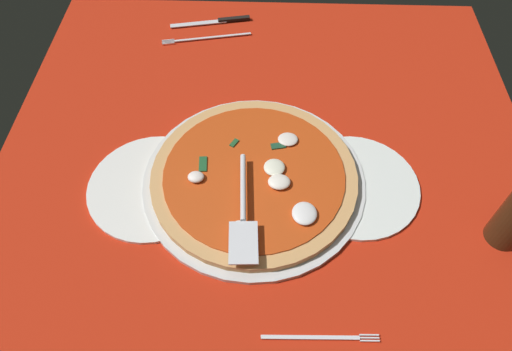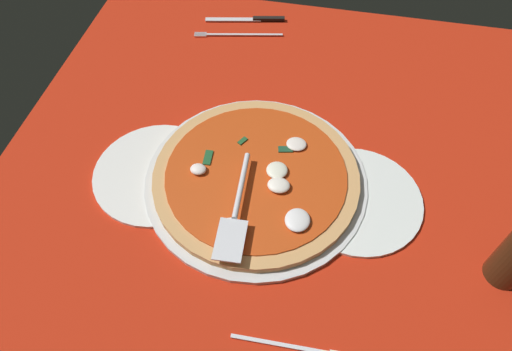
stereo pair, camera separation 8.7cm
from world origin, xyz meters
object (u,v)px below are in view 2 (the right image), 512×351
object	(u,v)px
pizza_server	(237,208)
dinner_plate_right	(157,173)
pizza	(257,176)
dinner_plate_left	(357,200)
place_setting_near	(245,28)

from	to	relation	value
pizza_server	dinner_plate_right	bearing A→B (deg)	-115.86
dinner_plate_right	pizza	size ratio (longest dim) A/B	0.63
dinner_plate_left	pizza	distance (cm)	19.22
dinner_plate_right	place_setting_near	size ratio (longest dim) A/B	1.12
place_setting_near	pizza_server	bearing A→B (deg)	89.62
pizza_server	place_setting_near	size ratio (longest dim) A/B	1.02
pizza	dinner_plate_right	bearing A→B (deg)	5.70
pizza	pizza_server	distance (cm)	9.79
pizza	pizza_server	xyz separation A→B (cm)	(1.63, 9.31, 2.54)
pizza_server	place_setting_near	world-z (taller)	pizza_server
dinner_plate_right	pizza_server	xyz separation A→B (cm)	(-17.61, 7.39, 4.19)
dinner_plate_left	place_setting_near	distance (cm)	56.70
pizza_server	dinner_plate_left	bearing A→B (deg)	110.22
dinner_plate_right	place_setting_near	world-z (taller)	place_setting_near
dinner_plate_left	pizza_server	bearing A→B (deg)	23.32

